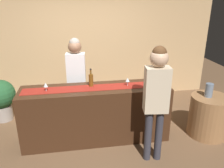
# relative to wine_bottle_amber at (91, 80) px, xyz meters

# --- Properties ---
(ground_plane) EXTENTS (10.00, 10.00, 0.00)m
(ground_plane) POSITION_rel_wine_bottle_amber_xyz_m (0.06, -0.08, -1.08)
(ground_plane) COLOR brown
(back_wall) EXTENTS (6.00, 0.12, 2.90)m
(back_wall) POSITION_rel_wine_bottle_amber_xyz_m (0.06, 1.82, 0.37)
(back_wall) COLOR tan
(back_wall) RESTS_ON ground
(bar_counter) EXTENTS (2.46, 0.60, 0.96)m
(bar_counter) POSITION_rel_wine_bottle_amber_xyz_m (0.06, -0.08, -0.60)
(bar_counter) COLOR #3D2314
(bar_counter) RESTS_ON ground
(counter_runner_cloth) EXTENTS (2.34, 0.28, 0.01)m
(counter_runner_cloth) POSITION_rel_wine_bottle_amber_xyz_m (0.06, -0.08, -0.11)
(counter_runner_cloth) COLOR maroon
(counter_runner_cloth) RESTS_ON bar_counter
(wine_bottle_amber) EXTENTS (0.07, 0.07, 0.30)m
(wine_bottle_amber) POSITION_rel_wine_bottle_amber_xyz_m (0.00, 0.00, 0.00)
(wine_bottle_amber) COLOR brown
(wine_bottle_amber) RESTS_ON bar_counter
(wine_bottle_clear) EXTENTS (0.07, 0.07, 0.30)m
(wine_bottle_clear) POSITION_rel_wine_bottle_amber_xyz_m (1.12, -0.06, 0.00)
(wine_bottle_clear) COLOR #B2C6C1
(wine_bottle_clear) RESTS_ON bar_counter
(wine_glass_near_customer) EXTENTS (0.07, 0.07, 0.14)m
(wine_glass_near_customer) POSITION_rel_wine_bottle_amber_xyz_m (0.60, -0.08, -0.01)
(wine_glass_near_customer) COLOR silver
(wine_glass_near_customer) RESTS_ON bar_counter
(wine_glass_mid_counter) EXTENTS (0.07, 0.07, 0.14)m
(wine_glass_mid_counter) POSITION_rel_wine_bottle_amber_xyz_m (-0.72, -0.11, -0.01)
(wine_glass_mid_counter) COLOR silver
(wine_glass_mid_counter) RESTS_ON bar_counter
(bartender) EXTENTS (0.36, 0.24, 1.69)m
(bartender) POSITION_rel_wine_bottle_amber_xyz_m (-0.23, 0.50, -0.03)
(bartender) COLOR #26262B
(bartender) RESTS_ON ground
(customer_sipping) EXTENTS (0.36, 0.25, 1.77)m
(customer_sipping) POSITION_rel_wine_bottle_amber_xyz_m (0.85, -0.77, 0.03)
(customer_sipping) COLOR #33333D
(customer_sipping) RESTS_ON ground
(round_side_table) EXTENTS (0.68, 0.68, 0.74)m
(round_side_table) POSITION_rel_wine_bottle_amber_xyz_m (2.06, -0.27, -0.71)
(round_side_table) COLOR #996B42
(round_side_table) RESTS_ON ground
(vase_on_side_table) EXTENTS (0.13, 0.13, 0.24)m
(vase_on_side_table) POSITION_rel_wine_bottle_amber_xyz_m (2.00, -0.25, -0.22)
(vase_on_side_table) COLOR slate
(vase_on_side_table) RESTS_ON round_side_table
(potted_plant_tall) EXTENTS (0.58, 0.58, 0.85)m
(potted_plant_tall) POSITION_rel_wine_bottle_amber_xyz_m (-1.75, 0.90, -0.59)
(potted_plant_tall) COLOR #9E9389
(potted_plant_tall) RESTS_ON ground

